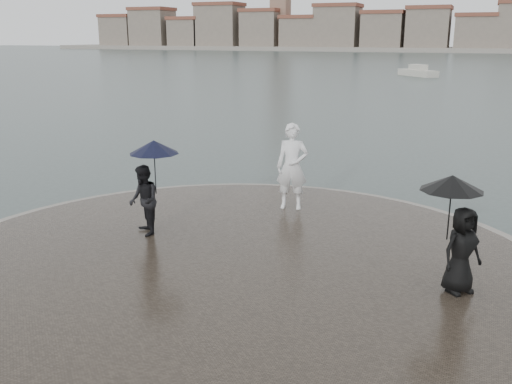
% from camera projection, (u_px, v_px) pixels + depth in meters
% --- Properties ---
extents(kerb_ring, '(12.50, 12.50, 0.32)m').
position_uv_depth(kerb_ring, '(230.00, 276.00, 10.59)').
color(kerb_ring, gray).
rests_on(kerb_ring, ground).
extents(quay_tip, '(11.90, 11.90, 0.36)m').
position_uv_depth(quay_tip, '(230.00, 275.00, 10.59)').
color(quay_tip, '#2D261E').
rests_on(quay_tip, ground).
extents(statue, '(0.85, 0.64, 2.10)m').
position_uv_depth(statue, '(292.00, 167.00, 13.80)').
color(statue, white).
rests_on(statue, quay_tip).
extents(visitor_left, '(1.23, 1.08, 2.04)m').
position_uv_depth(visitor_left, '(147.00, 183.00, 11.94)').
color(visitor_left, black).
rests_on(visitor_left, quay_tip).
extents(visitor_right, '(1.18, 1.03, 1.95)m').
position_uv_depth(visitor_right, '(458.00, 226.00, 9.27)').
color(visitor_right, black).
rests_on(visitor_right, quay_tip).
extents(far_skyline, '(260.00, 20.00, 37.00)m').
position_uv_depth(far_skyline, '(450.00, 31.00, 152.11)').
color(far_skyline, gray).
rests_on(far_skyline, ground).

